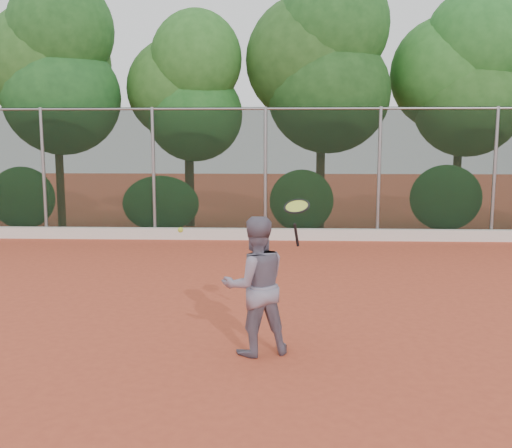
{
  "coord_description": "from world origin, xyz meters",
  "views": [
    {
      "loc": [
        0.38,
        -8.19,
        2.56
      ],
      "look_at": [
        0.0,
        1.0,
        1.25
      ],
      "focal_mm": 40.0,
      "sensor_mm": 36.0,
      "label": 1
    }
  ],
  "objects": [
    {
      "name": "ground",
      "position": [
        0.0,
        0.0,
        0.0
      ],
      "size": [
        80.0,
        80.0,
        0.0
      ],
      "primitive_type": "plane",
      "color": "#C24A2E",
      "rests_on": "ground"
    },
    {
      "name": "concrete_curb",
      "position": [
        0.0,
        6.82,
        0.15
      ],
      "size": [
        24.0,
        0.2,
        0.3
      ],
      "primitive_type": "cube",
      "color": "silver",
      "rests_on": "ground"
    },
    {
      "name": "tennis_player",
      "position": [
        0.1,
        -1.47,
        0.85
      ],
      "size": [
        0.98,
        0.87,
        1.69
      ],
      "primitive_type": "imported",
      "rotation": [
        0.0,
        0.0,
        3.46
      ],
      "color": "slate",
      "rests_on": "ground"
    },
    {
      "name": "chainlink_fence",
      "position": [
        -0.0,
        7.0,
        1.86
      ],
      "size": [
        24.09,
        0.09,
        3.5
      ],
      "color": "black",
      "rests_on": "ground"
    },
    {
      "name": "foliage_backdrop",
      "position": [
        -0.55,
        8.98,
        4.4
      ],
      "size": [
        23.7,
        3.63,
        7.55
      ],
      "color": "#472C1B",
      "rests_on": "ground"
    },
    {
      "name": "tennis_racket",
      "position": [
        0.58,
        -1.54,
        1.78
      ],
      "size": [
        0.39,
        0.38,
        0.58
      ],
      "color": "black",
      "rests_on": "ground"
    },
    {
      "name": "tennis_ball_in_flight",
      "position": [
        -0.81,
        -1.42,
        1.52
      ],
      "size": [
        0.07,
        0.07,
        0.07
      ],
      "color": "#B9D12F",
      "rests_on": "ground"
    }
  ]
}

